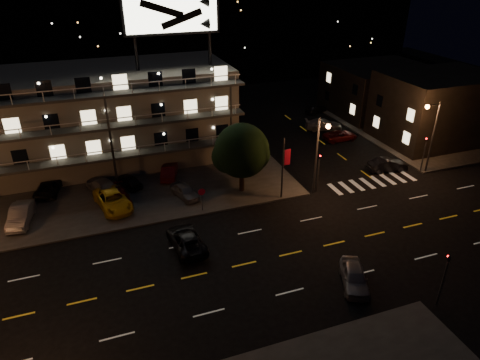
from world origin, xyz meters
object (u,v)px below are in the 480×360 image
object	(u,v)px
lot_car_2	(113,200)
lot_car_7	(102,185)
tree	(241,152)
side_car_0	(387,165)
road_car_west	(186,240)
road_car_east	(354,277)
lot_car_4	(185,191)

from	to	relation	value
lot_car_2	lot_car_7	bearing A→B (deg)	88.99
tree	lot_car_2	xyz separation A→B (m)	(-12.52, 0.89, -3.42)
tree	side_car_0	size ratio (longest dim) A/B	1.62
tree	lot_car_7	xyz separation A→B (m)	(-13.25, 4.45, -3.49)
lot_car_2	road_car_west	bearing A→B (deg)	-71.06
lot_car_2	road_car_east	bearing A→B (deg)	-60.06
tree	road_car_east	xyz separation A→B (m)	(2.93, -15.92, -3.62)
lot_car_2	lot_car_7	distance (m)	3.64
road_car_west	road_car_east	bearing A→B (deg)	136.01
tree	road_car_west	world-z (taller)	tree
tree	road_car_west	distance (m)	11.09
lot_car_4	side_car_0	world-z (taller)	lot_car_4
lot_car_7	road_car_east	xyz separation A→B (m)	(16.18, -20.37, -0.13)
road_car_east	road_car_west	distance (m)	13.43
lot_car_4	road_car_east	xyz separation A→B (m)	(8.62, -16.44, -0.08)
lot_car_4	side_car_0	size ratio (longest dim) A/B	0.87
side_car_0	road_car_west	size ratio (longest dim) A/B	0.85
side_car_0	road_car_west	distance (m)	25.14
side_car_0	road_car_east	world-z (taller)	side_car_0
road_car_east	lot_car_4	bearing A→B (deg)	140.92
lot_car_4	road_car_east	world-z (taller)	lot_car_4
lot_car_2	lot_car_7	world-z (taller)	lot_car_2
tree	road_car_west	xyz separation A→B (m)	(-7.44, -7.38, -3.63)
lot_car_2	lot_car_4	bearing A→B (deg)	-15.73
tree	lot_car_4	xyz separation A→B (m)	(-5.69, 0.52, -3.55)
side_car_0	road_car_west	world-z (taller)	side_car_0
road_car_east	road_car_west	size ratio (longest dim) A/B	0.82
tree	lot_car_4	distance (m)	6.73
lot_car_7	side_car_0	distance (m)	30.64
lot_car_2	side_car_0	xyz separation A→B (m)	(29.41, -1.92, -0.20)
side_car_0	road_car_east	bearing A→B (deg)	144.97
lot_car_7	tree	bearing A→B (deg)	139.91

